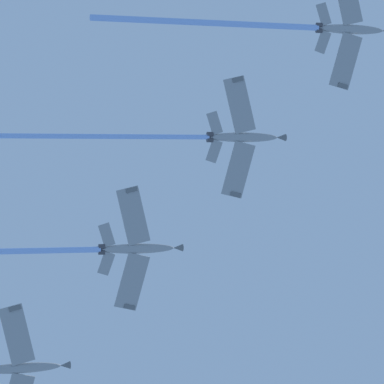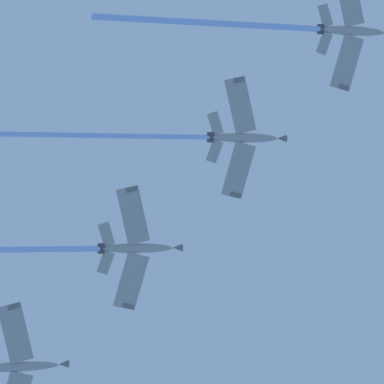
# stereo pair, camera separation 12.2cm
# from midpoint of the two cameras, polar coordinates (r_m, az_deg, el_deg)

# --- Properties ---
(jet_lead) EXTENTS (45.90, 26.30, 16.06)m
(jet_lead) POSITION_cam_midpoint_polar(r_m,az_deg,el_deg) (149.79, 6.36, 10.33)
(jet_lead) COLOR gray
(jet_second) EXTENTS (51.28, 28.55, 18.54)m
(jet_second) POSITION_cam_midpoint_polar(r_m,az_deg,el_deg) (143.97, -0.47, 3.52)
(jet_second) COLOR gray
(jet_third) EXTENTS (48.56, 27.85, 16.45)m
(jet_third) POSITION_cam_midpoint_polar(r_m,az_deg,el_deg) (141.38, -7.99, -3.59)
(jet_third) COLOR gray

